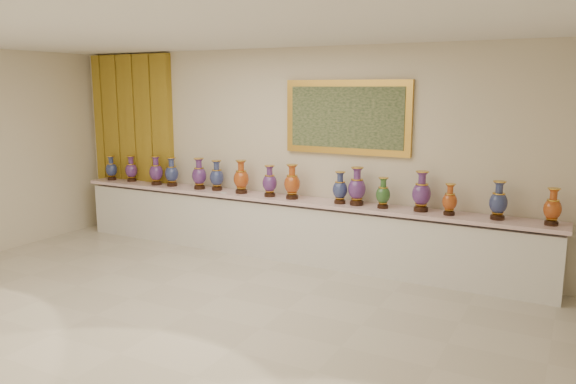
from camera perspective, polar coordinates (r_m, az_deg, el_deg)
name	(u,v)px	position (r m, az deg, el deg)	size (l,w,h in m)	color
ground	(192,312)	(6.43, -9.73, -11.96)	(8.00, 8.00, 0.00)	beige
room	(162,141)	(9.40, -12.66, 5.09)	(8.00, 8.00, 8.00)	beige
counter	(288,229)	(8.10, 0.00, -3.78)	(7.28, 0.48, 0.90)	white
vase_0	(111,169)	(9.95, -17.50, 2.23)	(0.23, 0.23, 0.41)	black
vase_1	(131,170)	(9.71, -15.63, 2.17)	(0.22, 0.22, 0.43)	black
vase_2	(156,172)	(9.26, -13.25, 2.00)	(0.24, 0.24, 0.47)	black
vase_3	(172,173)	(9.09, -11.73, 1.88)	(0.28, 0.28, 0.46)	black
vase_4	(199,175)	(8.75, -9.01, 1.70)	(0.29, 0.29, 0.48)	black
vase_5	(217,177)	(8.61, -7.25, 1.54)	(0.27, 0.27, 0.46)	black
vase_6	(241,178)	(8.32, -4.78, 1.38)	(0.30, 0.30, 0.49)	black
vase_7	(270,183)	(8.05, -1.87, 0.97)	(0.23, 0.23, 0.45)	black
vase_8	(292,183)	(7.87, 0.42, 0.88)	(0.23, 0.23, 0.49)	black
vase_9	(340,189)	(7.59, 5.31, 0.29)	(0.24, 0.24, 0.44)	black
vase_10	(357,188)	(7.51, 7.02, 0.39)	(0.24, 0.24, 0.51)	black
vase_11	(383,194)	(7.38, 9.63, -0.24)	(0.19, 0.19, 0.40)	black
vase_12	(421,193)	(7.28, 13.41, -0.13)	(0.27, 0.27, 0.51)	black
vase_13	(450,201)	(7.16, 16.10, -0.88)	(0.20, 0.20, 0.39)	black
vase_14	(498,202)	(7.10, 20.59, -0.99)	(0.22, 0.22, 0.46)	black
vase_15	(553,209)	(7.04, 25.28, -1.54)	(0.21, 0.21, 0.43)	black
label_card	(223,193)	(8.41, -6.59, -0.07)	(0.10, 0.06, 0.00)	white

